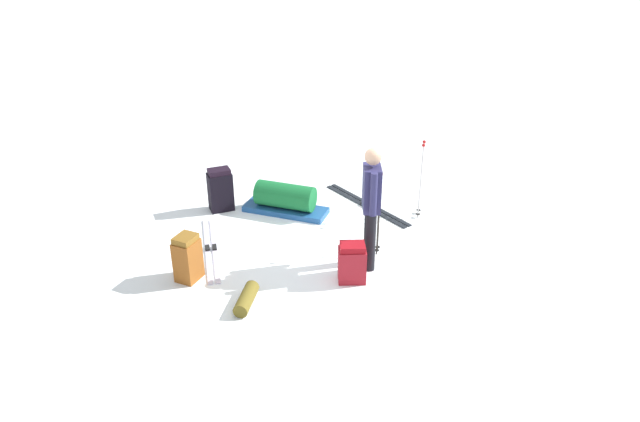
% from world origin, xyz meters
% --- Properties ---
extents(ground_plane, '(80.00, 80.00, 0.00)m').
position_xyz_m(ground_plane, '(0.00, 0.00, 0.00)').
color(ground_plane, white).
extents(skier_standing, '(0.51, 0.36, 1.70)m').
position_xyz_m(skier_standing, '(0.10, -0.70, 0.95)').
color(skier_standing, black).
rests_on(skier_standing, ground_plane).
extents(ski_pair_near, '(1.48, 1.32, 0.05)m').
position_xyz_m(ski_pair_near, '(-0.61, 1.43, 0.01)').
color(ski_pair_near, silver).
rests_on(ski_pair_near, ground_plane).
extents(ski_pair_far, '(0.91, 1.81, 0.05)m').
position_xyz_m(ski_pair_far, '(1.74, 0.10, 0.01)').
color(ski_pair_far, black).
rests_on(ski_pair_far, ground_plane).
extents(backpack_large_dark, '(0.45, 0.43, 0.70)m').
position_xyz_m(backpack_large_dark, '(0.48, 2.07, 0.35)').
color(backpack_large_dark, black).
rests_on(backpack_large_dark, ground_plane).
extents(backpack_bright, '(0.41, 0.44, 0.54)m').
position_xyz_m(backpack_bright, '(-0.34, -0.66, 0.26)').
color(backpack_bright, maroon).
rests_on(backpack_bright, ground_plane).
extents(backpack_small_spare, '(0.34, 0.29, 0.64)m').
position_xyz_m(backpack_small_spare, '(-1.34, 1.22, 0.31)').
color(backpack_small_spare, brown).
rests_on(backpack_small_spare, ground_plane).
extents(ski_poles_planted_near, '(0.21, 0.11, 1.23)m').
position_xyz_m(ski_poles_planted_near, '(1.82, -0.76, 0.69)').
color(ski_poles_planted_near, '#BCB7B7').
rests_on(ski_poles_planted_near, ground_plane).
extents(ski_poles_planted_far, '(0.16, 0.10, 1.21)m').
position_xyz_m(ski_poles_planted_far, '(0.47, -0.66, 0.68)').
color(ski_poles_planted_far, black).
rests_on(ski_poles_planted_far, ground_plane).
extents(gear_sled, '(0.67, 1.39, 0.49)m').
position_xyz_m(gear_sled, '(0.90, 1.13, 0.22)').
color(gear_sled, '#1D4D8A').
rests_on(gear_sled, ground_plane).
extents(sleeping_mat_rolled, '(0.58, 0.35, 0.18)m').
position_xyz_m(sleeping_mat_rolled, '(-1.46, 0.22, 0.09)').
color(sleeping_mat_rolled, brown).
rests_on(sleeping_mat_rolled, ground_plane).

